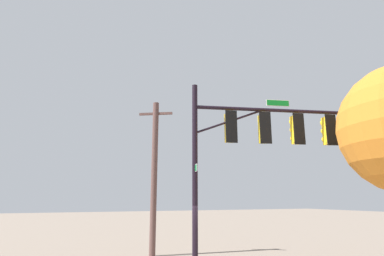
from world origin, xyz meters
The scene contains 2 objects.
signal_pole_assembly centered at (2.37, -0.59, 4.91)m, with size 5.99×2.06×6.96m.
utility_pole centered at (0.05, 5.40, 4.01)m, with size 1.61×1.01×7.80m.
Camera 1 is at (-4.51, -10.40, 2.75)m, focal length 29.44 mm.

